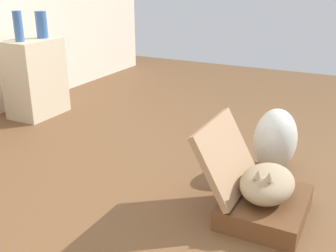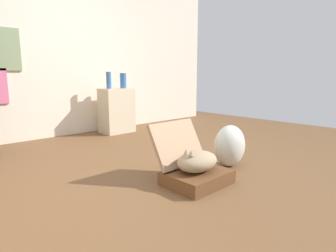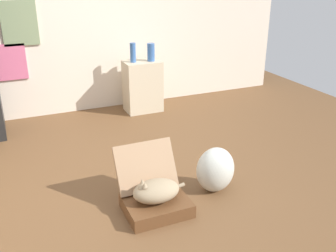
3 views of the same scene
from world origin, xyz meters
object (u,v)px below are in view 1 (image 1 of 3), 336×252
Objects in this scene: side_table at (36,78)px; plastic_bag_white at (275,139)px; suitcase_base at (265,207)px; vase_short at (42,25)px; cat at (267,183)px; vase_tall at (18,26)px.

plastic_bag_white is at bearing -93.23° from side_table.
side_table reaches higher than suitcase_base.
suitcase_base is 2.20× the size of vase_short.
plastic_bag_white is (0.62, 0.10, 0.01)m from cat.
vase_tall is (0.00, 2.25, 0.62)m from plastic_bag_white.
cat is 1.12× the size of plastic_bag_white.
plastic_bag_white is 1.64× the size of vase_tall.
side_table is (0.74, 2.34, 0.29)m from suitcase_base.
plastic_bag_white reaches higher than cat.
vase_tall reaches higher than side_table.
suitcase_base is 2.55m from vase_tall.
suitcase_base is at bearing -107.47° from side_table.
side_table reaches higher than cat.
plastic_bag_white is at bearing 9.39° from suitcase_base.
vase_short is at bearing 83.58° from plastic_bag_white.
plastic_bag_white is 2.33m from vase_tall.
plastic_bag_white is at bearing -96.42° from vase_short.
plastic_bag_white is at bearing 9.28° from cat.
vase_tall is at bearing 75.22° from cat.
vase_short is at bearing 69.65° from suitcase_base.
suitcase_base is 1.10× the size of cat.
vase_short is at bearing -6.50° from vase_tall.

